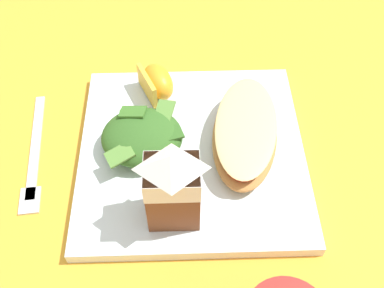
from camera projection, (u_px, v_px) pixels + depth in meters
ground at (192, 156)px, 0.59m from camera, size 3.00×3.00×0.00m
white_plate at (192, 153)px, 0.58m from camera, size 0.28×0.28×0.02m
cheesy_pizza_bread at (245, 132)px, 0.57m from camera, size 0.11×0.18×0.04m
green_salad_pile at (142, 136)px, 0.56m from camera, size 0.10×0.10×0.04m
milk_carton at (172, 185)px, 0.47m from camera, size 0.06×0.05×0.11m
orange_wedge_front at (157, 82)px, 0.62m from camera, size 0.06×0.07×0.04m
metal_fork at (34, 159)px, 0.58m from camera, size 0.04×0.19×0.01m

